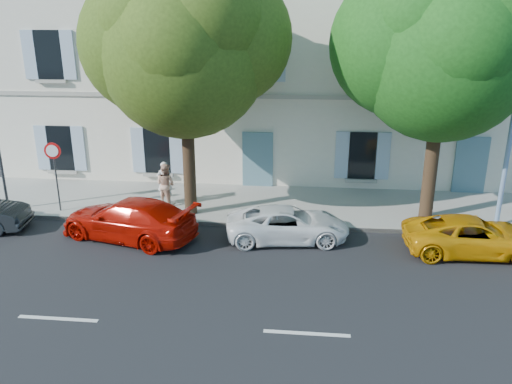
# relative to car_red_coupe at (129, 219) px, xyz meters

# --- Properties ---
(ground) EXTENTS (90.00, 90.00, 0.00)m
(ground) POSITION_rel_car_red_coupe_xyz_m (5.92, -0.90, -0.68)
(ground) COLOR black
(sidewalk) EXTENTS (36.00, 4.50, 0.15)m
(sidewalk) POSITION_rel_car_red_coupe_xyz_m (5.92, 3.55, -0.60)
(sidewalk) COLOR #A09E96
(sidewalk) RESTS_ON ground
(kerb) EXTENTS (36.00, 0.16, 0.16)m
(kerb) POSITION_rel_car_red_coupe_xyz_m (5.92, 1.38, -0.60)
(kerb) COLOR #9E998E
(kerb) RESTS_ON ground
(building) EXTENTS (28.00, 7.00, 12.00)m
(building) POSITION_rel_car_red_coupe_xyz_m (5.92, 9.30, 5.32)
(building) COLOR silver
(building) RESTS_ON ground
(car_red_coupe) EXTENTS (5.01, 3.12, 1.35)m
(car_red_coupe) POSITION_rel_car_red_coupe_xyz_m (0.00, 0.00, 0.00)
(car_red_coupe) COLOR #B00F05
(car_red_coupe) RESTS_ON ground
(car_white_coupe) EXTENTS (4.22, 2.33, 1.12)m
(car_white_coupe) POSITION_rel_car_red_coupe_xyz_m (5.24, 0.40, -0.12)
(car_white_coupe) COLOR white
(car_white_coupe) RESTS_ON ground
(car_yellow_supercar) EXTENTS (4.21, 2.05, 1.15)m
(car_yellow_supercar) POSITION_rel_car_red_coupe_xyz_m (10.98, -0.04, -0.10)
(car_yellow_supercar) COLOR orange
(car_yellow_supercar) RESTS_ON ground
(tree_left) EXTENTS (5.71, 5.71, 8.85)m
(tree_left) POSITION_rel_car_red_coupe_xyz_m (1.59, 2.16, 5.17)
(tree_left) COLOR #3A2819
(tree_left) RESTS_ON sidewalk
(tree_right) EXTENTS (5.77, 5.77, 8.89)m
(tree_right) POSITION_rel_car_red_coupe_xyz_m (10.15, 2.61, 5.17)
(tree_right) COLOR #3A2819
(tree_right) RESTS_ON sidewalk
(road_sign) EXTENTS (0.60, 0.11, 2.61)m
(road_sign) POSITION_rel_car_red_coupe_xyz_m (-3.36, 1.89, 1.35)
(road_sign) COLOR #383A3D
(road_sign) RESTS_ON sidewalk
(pedestrian_a) EXTENTS (0.66, 0.49, 1.66)m
(pedestrian_a) POSITION_rel_car_red_coupe_xyz_m (0.35, 3.19, 0.30)
(pedestrian_a) COLOR silver
(pedestrian_a) RESTS_ON sidewalk
(pedestrian_b) EXTENTS (0.98, 0.89, 1.63)m
(pedestrian_b) POSITION_rel_car_red_coupe_xyz_m (0.43, 2.99, 0.29)
(pedestrian_b) COLOR #D4A287
(pedestrian_b) RESTS_ON sidewalk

